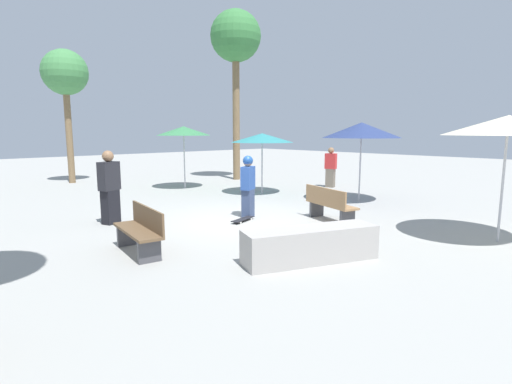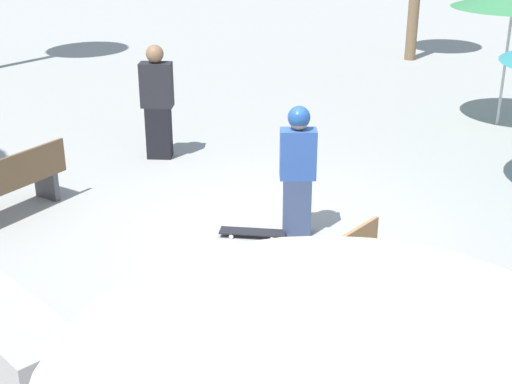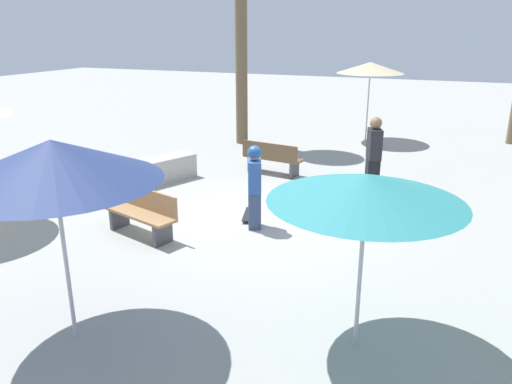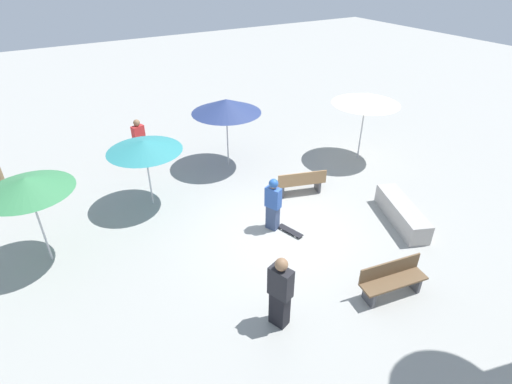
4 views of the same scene
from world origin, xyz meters
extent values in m
plane|color=#9E9E99|center=(0.00, 0.00, 0.00)|extent=(60.00, 60.00, 0.00)
cube|color=#38476B|center=(-0.19, 0.40, 0.36)|extent=(0.35, 0.40, 0.72)
cube|color=#2D519E|center=(-0.19, 0.40, 1.02)|extent=(0.39, 0.48, 0.60)
sphere|color=tan|center=(-0.19, 0.40, 1.44)|extent=(0.24, 0.24, 0.24)
sphere|color=#1E478C|center=(-0.19, 0.40, 1.47)|extent=(0.26, 0.26, 0.26)
cube|color=black|center=(0.12, -0.04, 0.06)|extent=(0.42, 0.82, 0.02)
cylinder|color=silver|center=(0.28, -0.26, 0.03)|extent=(0.04, 0.06, 0.05)
cylinder|color=silver|center=(0.11, -0.31, 0.03)|extent=(0.04, 0.06, 0.05)
cylinder|color=silver|center=(0.14, 0.22, 0.03)|extent=(0.04, 0.06, 0.05)
cylinder|color=silver|center=(-0.03, 0.17, 0.03)|extent=(0.04, 0.06, 0.05)
cube|color=#A8A39E|center=(3.22, -1.22, 0.29)|extent=(1.46, 2.43, 0.59)
cube|color=#47474C|center=(1.00, 1.75, 0.20)|extent=(0.19, 0.40, 0.40)
cube|color=#47474C|center=(2.20, 1.39, 0.20)|extent=(0.19, 0.40, 0.40)
cube|color=#9E754C|center=(1.60, 1.57, 0.42)|extent=(1.66, 0.89, 0.05)
cube|color=#9E754C|center=(1.54, 1.38, 0.65)|extent=(1.54, 0.50, 0.40)
cube|color=#47474C|center=(1.39, -3.28, 0.20)|extent=(0.14, 0.40, 0.40)
cube|color=#47474C|center=(0.16, -3.08, 0.20)|extent=(0.14, 0.40, 0.40)
cube|color=brown|center=(0.78, -3.18, 0.42)|extent=(1.65, 0.69, 0.05)
cube|color=brown|center=(0.81, -2.98, 0.65)|extent=(1.59, 0.29, 0.40)
cylinder|color=#B7B7BC|center=(5.03, 2.54, 1.20)|extent=(0.05, 0.05, 2.39)
cone|color=beige|center=(5.03, 2.54, 2.33)|extent=(2.42, 2.42, 0.39)
cylinder|color=#B7B7BC|center=(0.51, 4.53, 1.16)|extent=(0.05, 0.05, 2.32)
cone|color=navy|center=(0.51, 4.53, 2.25)|extent=(2.41, 2.41, 0.48)
cylinder|color=#B7B7BC|center=(-5.82, 2.15, 1.14)|extent=(0.05, 0.05, 2.29)
cone|color=#387F4C|center=(-5.82, 2.15, 2.23)|extent=(2.07, 2.07, 0.35)
cylinder|color=#B7B7BC|center=(-2.74, 3.37, 1.02)|extent=(0.05, 0.05, 2.04)
cone|color=teal|center=(-2.74, 3.37, 1.99)|extent=(2.19, 2.19, 0.32)
cylinder|color=brown|center=(-10.61, -0.49, 2.19)|extent=(0.27, 0.27, 4.38)
sphere|color=#428447|center=(-10.61, -0.49, 4.66)|extent=(1.88, 1.88, 1.88)
cylinder|color=brown|center=(-6.67, 5.54, 3.03)|extent=(0.32, 0.32, 6.05)
sphere|color=#387A3D|center=(-6.67, 5.54, 6.39)|extent=(2.25, 2.25, 2.25)
cube|color=black|center=(-1.88, -2.53, 0.41)|extent=(0.38, 0.45, 0.82)
cube|color=#232328|center=(-1.88, -2.53, 1.16)|extent=(0.42, 0.55, 0.68)
sphere|color=#8C6647|center=(-1.88, -2.53, 1.63)|extent=(0.27, 0.27, 0.27)
cube|color=#726656|center=(-2.11, 6.57, 0.37)|extent=(0.39, 0.33, 0.74)
cube|color=red|center=(-2.11, 6.57, 1.04)|extent=(0.49, 0.36, 0.61)
sphere|color=#8C6647|center=(-2.11, 6.57, 1.47)|extent=(0.24, 0.24, 0.24)
camera|label=1|loc=(7.41, -6.43, 2.21)|focal=28.00mm
camera|label=2|loc=(7.21, 3.10, 3.83)|focal=50.00mm
camera|label=3|loc=(-3.59, 8.60, 3.65)|focal=35.00mm
camera|label=4|loc=(-5.26, -7.31, 6.87)|focal=28.00mm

